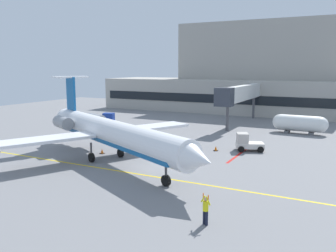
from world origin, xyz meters
TOP-DOWN VIEW (x-y plane):
  - ground at (0.00, -0.00)m, footprint 120.00×120.00m
  - terminal_building at (-1.72, 48.05)m, footprint 66.52×14.97m
  - jet_bridge_west at (0.01, 29.56)m, footprint 2.40×19.41m
  - regional_jet at (-5.06, 1.20)m, footprint 27.17×20.08m
  - pushback_tractor at (6.08, 12.00)m, footprint 3.49×3.01m
  - belt_loader at (-18.76, 18.40)m, footprint 4.40×2.91m
  - fuel_tank at (9.80, 26.03)m, footprint 7.61×2.56m
  - marshaller at (9.09, -8.26)m, footprint 0.79×0.44m
  - safety_cone_bravo at (-7.60, 3.31)m, footprint 0.47×0.47m
  - safety_cone_charlie at (2.97, 10.32)m, footprint 0.47×0.47m
  - safety_cone_delta at (-18.47, 2.12)m, footprint 0.47×0.47m

SIDE VIEW (x-z plane):
  - ground at x=0.00m, z-range -0.10..0.00m
  - safety_cone_bravo at x=-7.60m, z-range -0.03..0.52m
  - safety_cone_charlie at x=2.97m, z-range -0.03..0.52m
  - safety_cone_delta at x=-18.47m, z-range -0.03..0.52m
  - pushback_tractor at x=6.08m, z-range -0.09..1.92m
  - belt_loader at x=-18.76m, z-range -0.10..2.02m
  - marshaller at x=9.09m, z-range 0.01..1.94m
  - fuel_tank at x=9.80m, z-range 0.15..2.75m
  - regional_jet at x=-5.06m, z-range -1.17..7.10m
  - jet_bridge_west at x=0.01m, z-range 1.85..8.32m
  - terminal_building at x=-1.72m, z-range -2.34..16.30m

